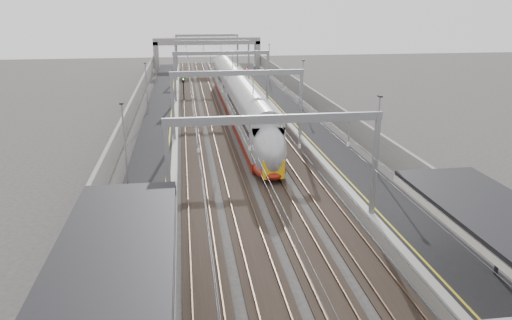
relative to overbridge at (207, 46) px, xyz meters
name	(u,v)px	position (x,y,z in m)	size (l,w,h in m)	color
platform_left	(158,137)	(-8.00, -55.00, -4.81)	(4.00, 120.00, 1.00)	black
platform_right	(309,132)	(8.00, -55.00, -4.81)	(4.00, 120.00, 1.00)	black
tracks	(235,138)	(0.00, -55.00, -5.26)	(11.40, 140.00, 0.20)	black
overhead_line	(229,72)	(0.00, -48.38, 0.83)	(13.00, 140.00, 6.60)	gray
overbridge	(207,46)	(0.00, 0.00, 0.00)	(22.00, 2.20, 6.90)	slate
wall_left	(126,128)	(-11.20, -55.00, -3.71)	(0.30, 120.00, 3.20)	slate
wall_right	(338,121)	(11.20, -55.00, -3.71)	(0.30, 120.00, 3.20)	slate
train	(240,102)	(1.50, -46.00, -3.16)	(2.78, 50.69, 4.40)	maroon
signal_green	(184,85)	(-5.20, -32.88, -2.89)	(0.32, 0.32, 3.48)	black
signal_red_near	(240,83)	(3.20, -32.20, -2.89)	(0.32, 0.32, 3.48)	black
signal_red_far	(247,74)	(5.40, -22.45, -2.89)	(0.32, 0.32, 3.48)	black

